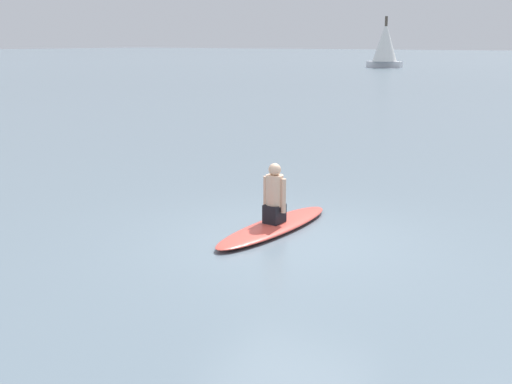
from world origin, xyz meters
The scene contains 4 objects.
ground_plane centered at (0.00, 0.00, 0.00)m, with size 400.00×400.00×0.00m, color slate.
surfboard centered at (0.30, 0.46, 0.06)m, with size 2.95×0.67×0.13m, color #D84C3F.
person_paddler centered at (0.30, 0.46, 0.57)m, with size 0.33×0.42×0.98m.
sailboat_far_right centered at (60.35, 24.12, 2.65)m, with size 2.96×3.97×5.63m.
Camera 1 is at (-8.00, -4.83, 3.00)m, focal length 44.32 mm.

